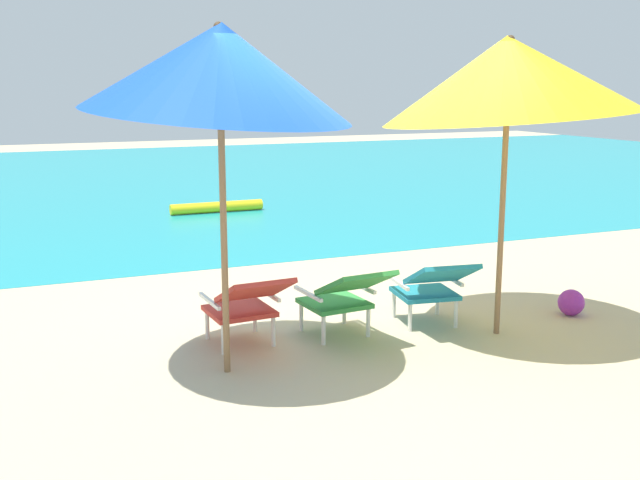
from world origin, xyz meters
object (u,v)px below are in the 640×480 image
(lounge_chair_center, at_px, (344,294))
(beach_umbrella_right, at_px, (509,77))
(lounge_chair_right, at_px, (432,285))
(beach_umbrella_left, at_px, (220,69))
(swim_buoy, at_px, (217,207))
(lounge_chair_left, at_px, (247,302))
(beach_ball, at_px, (571,302))

(lounge_chair_center, xyz_separation_m, beach_umbrella_right, (1.31, -0.37, 1.81))
(lounge_chair_center, bearing_deg, lounge_chair_right, -1.99)
(lounge_chair_right, distance_m, beach_umbrella_left, 2.73)
(swim_buoy, height_order, lounge_chair_center, lounge_chair_center)
(swim_buoy, distance_m, lounge_chair_left, 6.95)
(lounge_chair_left, distance_m, beach_ball, 3.14)
(lounge_chair_left, xyz_separation_m, beach_umbrella_left, (-0.30, -0.43, 1.85))
(swim_buoy, distance_m, beach_umbrella_left, 7.74)
(lounge_chair_left, distance_m, lounge_chair_center, 0.84)
(swim_buoy, xyz_separation_m, lounge_chair_right, (0.10, -6.88, 0.31))
(swim_buoy, distance_m, lounge_chair_right, 6.89)
(swim_buoy, relative_size, lounge_chair_right, 1.70)
(beach_umbrella_left, xyz_separation_m, beach_umbrella_right, (2.45, -0.04, -0.05))
(beach_umbrella_left, bearing_deg, lounge_chair_right, 8.64)
(swim_buoy, distance_m, beach_umbrella_right, 7.55)
(lounge_chair_right, relative_size, beach_umbrella_right, 0.32)
(swim_buoy, bearing_deg, lounge_chair_center, -96.27)
(lounge_chair_center, relative_size, beach_umbrella_left, 0.33)
(lounge_chair_center, xyz_separation_m, lounge_chair_right, (0.85, -0.03, 0.00))
(lounge_chair_right, bearing_deg, beach_umbrella_left, -171.36)
(lounge_chair_left, bearing_deg, beach_ball, -5.44)
(lounge_chair_center, bearing_deg, swim_buoy, 83.73)
(beach_umbrella_left, bearing_deg, lounge_chair_center, 16.26)
(swim_buoy, relative_size, beach_ball, 6.39)
(lounge_chair_left, relative_size, beach_umbrella_right, 0.31)
(swim_buoy, bearing_deg, beach_ball, -77.79)
(beach_umbrella_right, bearing_deg, beach_ball, 9.93)
(lounge_chair_left, bearing_deg, lounge_chair_center, -6.64)
(swim_buoy, bearing_deg, lounge_chair_left, -103.26)
(beach_umbrella_left, bearing_deg, swim_buoy, 75.27)
(lounge_chair_left, distance_m, beach_umbrella_left, 1.93)
(beach_umbrella_right, bearing_deg, lounge_chair_left, 167.74)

